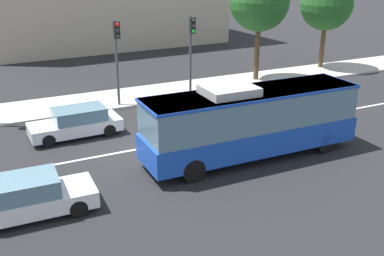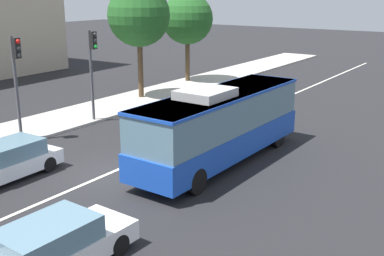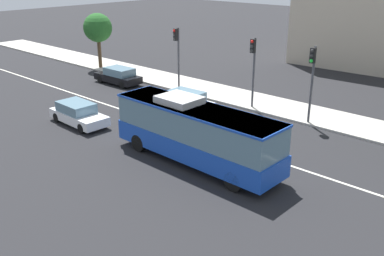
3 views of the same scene
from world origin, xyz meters
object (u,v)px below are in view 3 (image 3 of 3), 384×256
Objects in this scene: transit_bus at (196,131)px; street_tree_kerbside_left at (98,28)px; sedan_white at (184,101)px; traffic_light_near_corner at (177,48)px; sedan_white_ahead at (78,114)px; traffic_light_mid_block at (312,72)px; traffic_light_far_corner at (253,61)px; sedan_black at (118,76)px.

transit_bus is 24.19m from street_tree_kerbside_left.
sedan_white is 0.87× the size of traffic_light_near_corner.
sedan_white is (-6.46, 6.02, -1.09)m from transit_bus.
sedan_white_ahead is (-3.26, -6.82, 0.00)m from sedan_white.
traffic_light_mid_block is (11.33, 10.12, 2.84)m from sedan_white_ahead.
traffic_light_far_corner is (6.64, 10.37, 2.84)m from sedan_white_ahead.
street_tree_kerbside_left is at bearing -24.70° from sedan_black.
sedan_black is at bearing -10.60° from sedan_white.
sedan_black is 6.33m from traffic_light_near_corner.
street_tree_kerbside_left is (-15.43, 4.03, 3.32)m from sedan_white.
transit_bus is 17.57m from sedan_black.
sedan_black and sedan_white_ahead have the same top height.
sedan_white_ahead is 0.87× the size of traffic_light_mid_block.
street_tree_kerbside_left is (-12.17, 10.85, 3.32)m from sedan_white_ahead.
street_tree_kerbside_left is (-11.31, 0.47, 0.48)m from traffic_light_near_corner.
transit_bus is 9.62m from traffic_light_mid_block.
transit_bus is 1.93× the size of traffic_light_far_corner.
sedan_white_ahead is at bearing 124.48° from sedan_black.
street_tree_kerbside_left is at bearing -16.22° from sedan_white.
sedan_white_ahead is 15.46m from traffic_light_mid_block.
traffic_light_near_corner and traffic_light_mid_block have the same top height.
traffic_light_near_corner is 1.00× the size of traffic_light_far_corner.
street_tree_kerbside_left reaches higher than sedan_black.
traffic_light_near_corner is 11.33m from street_tree_kerbside_left.
transit_bus reaches higher than sedan_white_ahead.
sedan_white_ahead is 0.87× the size of traffic_light_near_corner.
sedan_white is at bearing 137.87° from transit_bus.
traffic_light_mid_block is (17.46, 1.82, 2.84)m from sedan_black.
street_tree_kerbside_left is (-21.89, 10.05, 2.24)m from transit_bus.
transit_bus is at bearing 6.27° from sedan_white_ahead.
traffic_light_mid_block is at bearing -175.96° from sedan_black.
traffic_light_far_corner reaches higher than transit_bus.
sedan_black is (-15.84, 7.51, -1.09)m from transit_bus.
sedan_black is 10.32m from sedan_white_ahead.
street_tree_kerbside_left reaches higher than traffic_light_near_corner.
sedan_white is 0.87× the size of traffic_light_far_corner.
traffic_light_near_corner is at bearing -2.40° from street_tree_kerbside_left.
traffic_light_mid_block is 23.52m from street_tree_kerbside_left.
sedan_black is (-9.38, 1.49, 0.00)m from sedan_white.
traffic_light_far_corner reaches higher than sedan_black.
traffic_light_mid_block reaches higher than sedan_white_ahead.
sedan_white_ahead is (-9.72, -0.80, -1.09)m from transit_bus.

